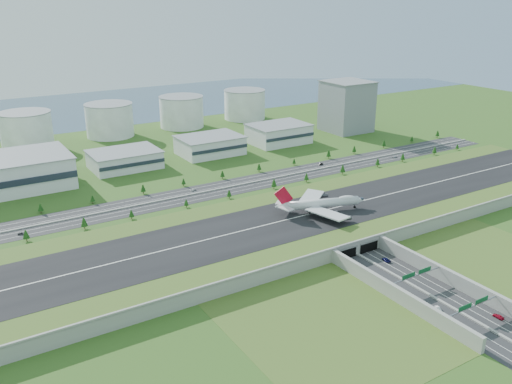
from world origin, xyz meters
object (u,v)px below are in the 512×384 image
fuel_tank_a (26,130)px  car_2 (386,260)px  car_3 (498,316)px  car_4 (22,233)px  car_6 (395,157)px  car_5 (321,164)px  car_7 (193,190)px  car_0 (390,286)px  office_tower (347,107)px  car_1 (438,309)px  boeing_747 (321,203)px

fuel_tank_a → car_2: 396.83m
fuel_tank_a → car_3: (131.92, -446.12, -16.56)m
car_3 → car_4: car_3 is taller
car_4 → car_6: car_4 is taller
car_5 → car_7: car_5 is taller
fuel_tank_a → car_7: (85.11, -207.29, -16.66)m
fuel_tank_a → car_0: bearing=-74.7°
car_0 → office_tower: bearing=72.5°
car_1 → car_5: (100.75, 220.79, 0.02)m
car_4 → car_6: size_ratio=0.91×
car_0 → car_3: 53.61m
car_2 → car_1: bearing=83.4°
car_2 → car_7: car_2 is taller
car_1 → car_7: size_ratio=0.93×
car_5 → office_tower: bearing=123.2°
car_6 → car_7: car_7 is taller
car_2 → car_3: 71.14m
boeing_747 → car_5: size_ratio=13.26×
car_3 → car_5: bearing=-107.3°
car_5 → car_7: 128.59m
car_7 → car_1: bearing=-16.4°
car_2 → car_3: bearing=103.1°
car_3 → car_7: 243.37m
boeing_747 → car_2: boeing_747 is taller
boeing_747 → car_6: 178.36m
car_1 → car_7: 220.80m
car_1 → office_tower: bearing=80.7°
car_0 → car_5: car_5 is taller
car_2 → car_5: (85.12, 169.51, -0.06)m
car_0 → car_2: bearing=68.4°
fuel_tank_a → boeing_747: 336.34m
office_tower → car_7: bearing=-158.5°
fuel_tank_a → car_4: bearing=-101.2°
car_2 → car_5: bearing=-106.3°
office_tower → car_4: size_ratio=11.73×
fuel_tank_a → car_7: size_ratio=10.02×
car_1 → car_3: 27.42m
boeing_747 → car_1: boeing_747 is taller
fuel_tank_a → car_6: 364.94m
boeing_747 → car_1: bearing=-80.8°
car_0 → car_7: car_7 is taller
car_2 → car_7: (-43.46, 167.76, -0.11)m
car_5 → car_6: bearing=68.9°
office_tower → car_5: 142.15m
office_tower → car_3: office_tower is taller
car_3 → fuel_tank_a: bearing=-72.0°
car_1 → car_5: size_ratio=0.98×
car_2 → car_4: car_2 is taller
car_4 → car_5: size_ratio=0.99×
car_1 → car_6: size_ratio=0.90×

